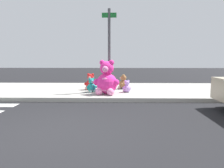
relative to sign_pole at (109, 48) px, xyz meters
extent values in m
plane|color=black|center=(-1.00, -4.40, -1.85)|extent=(60.00, 60.00, 0.00)
cube|color=#9E9B93|center=(-1.00, 0.80, -1.77)|extent=(28.00, 4.40, 0.15)
cylinder|color=#4C4C51|center=(0.00, 0.00, -0.10)|extent=(0.11, 0.11, 3.20)
cube|color=#19722D|center=(0.00, -0.02, 1.25)|extent=(0.56, 0.03, 0.18)
sphere|color=#F22D93|center=(-0.07, -0.55, -1.31)|extent=(0.77, 0.77, 0.77)
ellipsoid|color=pink|center=(-0.13, -0.82, -1.31)|extent=(0.45, 0.25, 0.50)
sphere|color=#F22D93|center=(-0.07, -0.55, -0.74)|extent=(0.51, 0.51, 0.51)
sphere|color=pink|center=(-0.11, -0.76, -0.77)|extent=(0.23, 0.23, 0.23)
sphere|color=#F22D93|center=(0.10, -0.58, -0.54)|extent=(0.19, 0.19, 0.19)
sphere|color=#F22D93|center=(0.27, -0.72, -1.25)|extent=(0.24, 0.24, 0.24)
sphere|color=pink|center=(0.07, -0.91, -1.57)|extent=(0.26, 0.26, 0.26)
sphere|color=#F22D93|center=(-0.24, -0.51, -0.54)|extent=(0.19, 0.19, 0.19)
sphere|color=#F22D93|center=(-0.45, -0.57, -1.25)|extent=(0.24, 0.24, 0.24)
sphere|color=pink|center=(-0.34, -0.83, -1.57)|extent=(0.26, 0.26, 0.26)
sphere|color=teal|center=(-0.70, -0.10, -1.53)|extent=(0.34, 0.34, 0.34)
ellipsoid|color=#7BBFBC|center=(-0.64, -0.21, -1.53)|extent=(0.20, 0.16, 0.22)
sphere|color=teal|center=(-0.70, -0.10, -1.27)|extent=(0.22, 0.22, 0.22)
sphere|color=#7BBFBC|center=(-0.65, -0.18, -1.28)|extent=(0.10, 0.10, 0.10)
sphere|color=teal|center=(-0.63, -0.06, -1.18)|extent=(0.09, 0.09, 0.09)
sphere|color=teal|center=(-0.54, -0.06, -1.50)|extent=(0.11, 0.11, 0.11)
sphere|color=#7BBFBC|center=(-0.55, -0.18, -1.64)|extent=(0.12, 0.12, 0.12)
sphere|color=teal|center=(-0.77, -0.14, -1.18)|extent=(0.09, 0.09, 0.09)
sphere|color=teal|center=(-0.82, -0.22, -1.50)|extent=(0.11, 0.11, 0.11)
sphere|color=#7BBFBC|center=(-0.71, -0.27, -1.64)|extent=(0.12, 0.12, 0.12)
sphere|color=#B28CD8|center=(0.69, -0.15, -1.55)|extent=(0.29, 0.29, 0.29)
ellipsoid|color=silver|center=(0.67, -0.05, -1.55)|extent=(0.17, 0.10, 0.19)
sphere|color=#B28CD8|center=(0.69, -0.15, -1.33)|extent=(0.19, 0.19, 0.19)
sphere|color=silver|center=(0.67, -0.07, -1.34)|extent=(0.09, 0.09, 0.09)
sphere|color=#B28CD8|center=(0.63, -0.17, -1.25)|extent=(0.07, 0.07, 0.07)
sphere|color=#B28CD8|center=(0.55, -0.15, -1.53)|extent=(0.09, 0.09, 0.09)
sphere|color=silver|center=(0.58, -0.05, -1.65)|extent=(0.10, 0.10, 0.10)
sphere|color=#B28CD8|center=(0.76, -0.14, -1.25)|extent=(0.07, 0.07, 0.07)
sphere|color=#B28CD8|center=(0.82, -0.09, -1.53)|extent=(0.09, 0.09, 0.09)
sphere|color=silver|center=(0.74, -0.01, -1.65)|extent=(0.10, 0.10, 0.10)
sphere|color=olive|center=(0.59, 0.80, -1.51)|extent=(0.38, 0.38, 0.38)
ellipsoid|color=tan|center=(0.45, 0.82, -1.51)|extent=(0.12, 0.22, 0.25)
sphere|color=olive|center=(0.59, 0.80, -1.22)|extent=(0.25, 0.25, 0.25)
sphere|color=tan|center=(0.48, 0.82, -1.23)|extent=(0.12, 0.12, 0.12)
sphere|color=olive|center=(0.57, 0.71, -1.12)|extent=(0.10, 0.10, 0.10)
sphere|color=olive|center=(0.51, 0.63, -1.48)|extent=(0.12, 0.12, 0.12)
sphere|color=tan|center=(0.41, 0.72, -1.63)|extent=(0.13, 0.13, 0.13)
sphere|color=olive|center=(0.60, 0.88, -1.12)|extent=(0.10, 0.10, 0.10)
sphere|color=olive|center=(0.57, 0.99, -1.48)|extent=(0.12, 0.12, 0.12)
sphere|color=tan|center=(0.44, 0.93, -1.63)|extent=(0.13, 0.13, 0.13)
sphere|color=red|center=(-0.81, 0.54, -1.49)|extent=(0.42, 0.42, 0.42)
ellipsoid|color=#DB7B7B|center=(-0.84, 0.39, -1.49)|extent=(0.25, 0.14, 0.28)
sphere|color=red|center=(-0.81, 0.54, -1.17)|extent=(0.28, 0.28, 0.28)
sphere|color=#DB7B7B|center=(-0.83, 0.43, -1.19)|extent=(0.13, 0.13, 0.13)
sphere|color=red|center=(-0.71, 0.52, -1.06)|extent=(0.11, 0.11, 0.11)
sphere|color=red|center=(-0.62, 0.45, -1.45)|extent=(0.13, 0.13, 0.13)
sphere|color=#DB7B7B|center=(-0.73, 0.34, -1.62)|extent=(0.15, 0.15, 0.15)
sphere|color=red|center=(-0.90, 0.56, -1.06)|extent=(0.11, 0.11, 0.11)
sphere|color=red|center=(-1.02, 0.53, -1.45)|extent=(0.13, 0.13, 0.13)
sphere|color=#DB7B7B|center=(-0.96, 0.39, -1.62)|extent=(0.15, 0.15, 0.15)
sphere|color=white|center=(-0.01, 0.71, -1.51)|extent=(0.38, 0.38, 0.38)
ellipsoid|color=white|center=(-0.14, 0.69, -1.51)|extent=(0.11, 0.22, 0.24)
sphere|color=white|center=(-0.01, 0.71, -1.23)|extent=(0.25, 0.25, 0.25)
sphere|color=white|center=(-0.11, 0.70, -1.24)|extent=(0.11, 0.11, 0.11)
sphere|color=white|center=(0.00, 0.63, -1.13)|extent=(0.09, 0.09, 0.09)
sphere|color=white|center=(-0.03, 0.53, -1.48)|extent=(0.12, 0.12, 0.12)
sphere|color=white|center=(-0.15, 0.59, -1.63)|extent=(0.13, 0.13, 0.13)
sphere|color=white|center=(-0.02, 0.80, -1.13)|extent=(0.09, 0.09, 0.09)
sphere|color=white|center=(-0.08, 0.88, -1.48)|extent=(0.12, 0.12, 0.12)
sphere|color=white|center=(-0.18, 0.79, -1.63)|extent=(0.13, 0.13, 0.13)
camera|label=1|loc=(0.30, -8.26, -0.40)|focal=33.67mm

